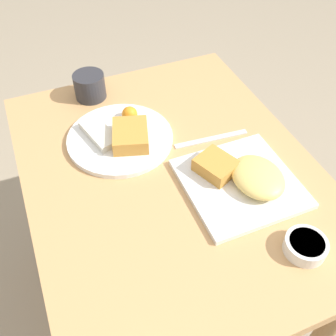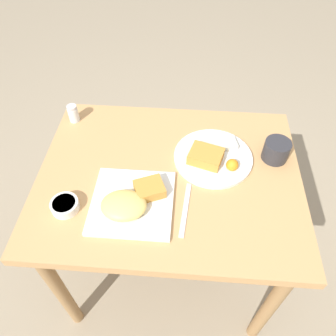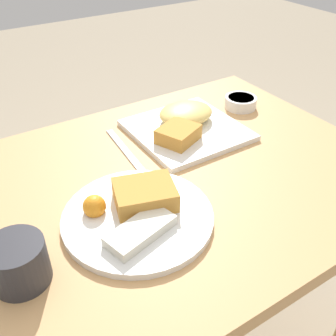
% 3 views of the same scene
% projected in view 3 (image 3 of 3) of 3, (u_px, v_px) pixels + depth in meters
% --- Properties ---
extents(dining_table, '(0.92, 0.72, 0.73)m').
position_uv_depth(dining_table, '(179.00, 206.00, 0.93)').
color(dining_table, tan).
rests_on(dining_table, ground_plane).
extents(plate_square_near, '(0.26, 0.26, 0.06)m').
position_uv_depth(plate_square_near, '(185.00, 124.00, 1.01)').
color(plate_square_near, white).
rests_on(plate_square_near, dining_table).
extents(plate_oval_far, '(0.29, 0.29, 0.05)m').
position_uv_depth(plate_oval_far, '(138.00, 212.00, 0.74)').
color(plate_oval_far, white).
rests_on(plate_oval_far, dining_table).
extents(sauce_ramekin, '(0.09, 0.09, 0.03)m').
position_uv_depth(sauce_ramekin, '(241.00, 102.00, 1.12)').
color(sauce_ramekin, white).
rests_on(sauce_ramekin, dining_table).
extents(butter_knife, '(0.03, 0.21, 0.00)m').
position_uv_depth(butter_knife, '(125.00, 150.00, 0.94)').
color(butter_knife, silver).
rests_on(butter_knife, dining_table).
extents(coffee_mug, '(0.09, 0.09, 0.08)m').
position_uv_depth(coffee_mug, '(18.00, 263.00, 0.61)').
color(coffee_mug, '#2D2D33').
rests_on(coffee_mug, dining_table).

